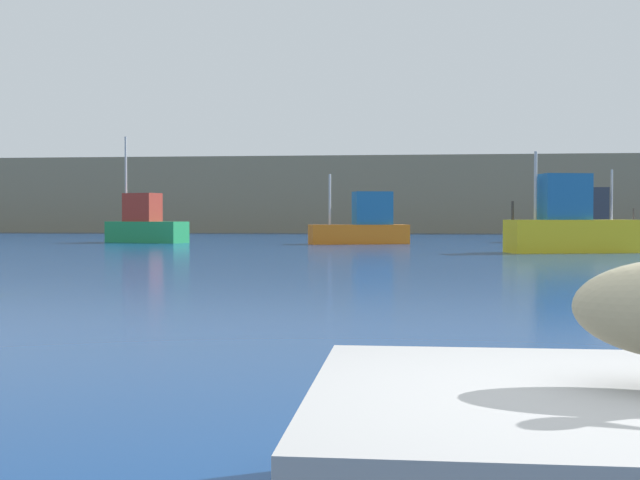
% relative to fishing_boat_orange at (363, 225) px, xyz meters
% --- Properties ---
extents(hillside_backdrop, '(140.00, 17.85, 6.38)m').
position_rel_fishing_boat_orange_xyz_m(hillside_backdrop, '(2.89, 35.24, 2.26)').
color(hillside_backdrop, '#7F755B').
rests_on(hillside_backdrop, ground).
extents(fishing_boat_orange, '(5.11, 2.77, 3.47)m').
position_rel_fishing_boat_orange_xyz_m(fishing_boat_orange, '(0.00, 0.00, 0.00)').
color(fishing_boat_orange, orange).
rests_on(fishing_boat_orange, ground).
extents(fishing_boat_green, '(4.75, 2.97, 5.61)m').
position_rel_fishing_boat_orange_xyz_m(fishing_boat_green, '(-11.51, 0.91, 0.03)').
color(fishing_boat_green, '#1E8C4C').
rests_on(fishing_boat_green, ground).
extents(fishing_boat_white, '(6.21, 2.09, 3.82)m').
position_rel_fishing_boat_orange_xyz_m(fishing_boat_white, '(11.17, 3.30, 0.01)').
color(fishing_boat_white, white).
rests_on(fishing_boat_white, ground).
extents(fishing_boat_yellow, '(5.18, 2.64, 3.81)m').
position_rel_fishing_boat_orange_xyz_m(fishing_boat_yellow, '(8.31, -9.27, 0.13)').
color(fishing_boat_yellow, yellow).
rests_on(fishing_boat_yellow, ground).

